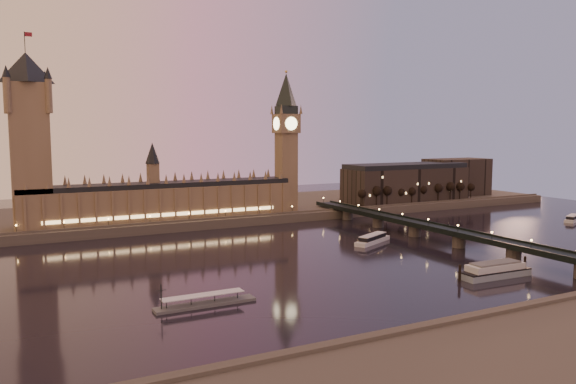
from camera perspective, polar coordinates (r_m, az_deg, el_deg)
name	(u,v)px	position (r m, az deg, el deg)	size (l,w,h in m)	color
ground	(300,257)	(294.21, 1.23, -6.64)	(700.00, 700.00, 0.00)	black
far_embankment	(235,209)	(453.50, -5.42, -1.75)	(560.00, 130.00, 6.00)	#423D35
palace_of_westminster	(162,196)	(387.79, -12.65, -0.43)	(180.00, 26.62, 52.00)	brown
victoria_tower	(29,131)	(373.29, -24.81, 5.69)	(31.68, 31.68, 118.00)	brown
big_ben	(286,133)	(419.08, -0.18, 5.99)	(17.68, 17.68, 104.00)	brown
westminster_bridge	(435,232)	(345.57, 14.73, -3.99)	(13.20, 260.00, 15.30)	black
city_block	(423,180)	(508.71, 13.57, 1.15)	(155.00, 45.00, 34.00)	black
bare_tree_0	(362,194)	(442.63, 7.49, -0.21)	(6.86, 6.86, 13.95)	black
bare_tree_1	(375,193)	(450.07, 8.84, -0.13)	(6.86, 6.86, 13.95)	black
bare_tree_2	(388,192)	(457.76, 10.14, -0.05)	(6.86, 6.86, 13.95)	black
bare_tree_3	(401,192)	(465.67, 11.40, 0.03)	(6.86, 6.86, 13.95)	black
bare_tree_4	(413,191)	(473.80, 12.62, 0.11)	(6.86, 6.86, 13.95)	black
bare_tree_5	(425,190)	(482.14, 13.79, 0.18)	(6.86, 6.86, 13.95)	black
bare_tree_6	(437,189)	(490.67, 14.92, 0.25)	(6.86, 6.86, 13.95)	black
bare_tree_7	(449,189)	(499.39, 16.02, 0.32)	(6.86, 6.86, 13.95)	black
bare_tree_8	(460,188)	(508.29, 17.07, 0.39)	(6.86, 6.86, 13.95)	black
bare_tree_9	(471,187)	(517.35, 18.09, 0.45)	(6.86, 6.86, 13.95)	black
cruise_boat_a	(373,239)	(334.56, 8.59, -4.75)	(31.58, 20.55, 5.10)	silver
cruise_boat_c	(573,218)	(459.45, 26.94, -2.41)	(23.70, 14.85, 4.62)	silver
moored_barge	(495,270)	(271.11, 20.29, -7.47)	(40.30, 11.08, 7.39)	#8295A5
pontoon_pier	(205,303)	(217.26, -8.44, -11.07)	(38.94, 6.49, 10.38)	#595B5E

